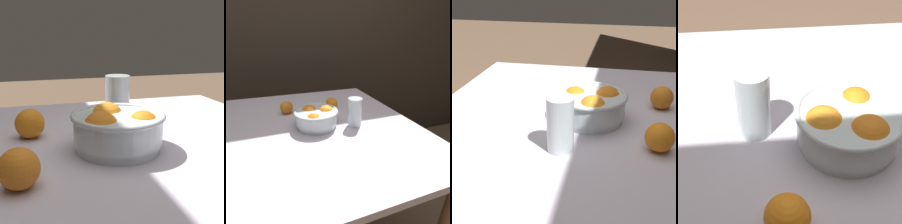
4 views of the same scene
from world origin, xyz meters
The scene contains 5 objects.
dining_table centered at (0.00, 0.00, 0.67)m, with size 1.03×1.12×0.75m.
fruit_bowl centered at (0.01, -0.04, 0.81)m, with size 0.22×0.22×0.10m.
juice_glass centered at (0.20, -0.10, 0.82)m, with size 0.07×0.07×0.14m.
orange_loose_near_bowl centered at (-0.12, 0.18, 0.79)m, with size 0.07×0.07×0.07m, color orange.
orange_loose_front centered at (0.15, 0.15, 0.79)m, with size 0.08×0.08×0.08m, color orange.
Camera 1 is at (-0.64, 0.16, 1.02)m, focal length 50.00 mm.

